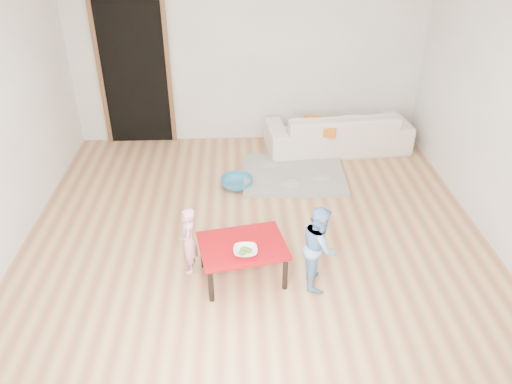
{
  "coord_description": "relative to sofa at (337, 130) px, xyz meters",
  "views": [
    {
      "loc": [
        -0.18,
        -4.48,
        3.23
      ],
      "look_at": [
        0.0,
        -0.2,
        0.65
      ],
      "focal_mm": 35.0,
      "sensor_mm": 36.0,
      "label": 1
    }
  ],
  "objects": [
    {
      "name": "sofa",
      "position": [
        0.0,
        0.0,
        0.0
      ],
      "size": [
        2.09,
        0.99,
        0.59
      ],
      "primitive_type": "imported",
      "rotation": [
        0.0,
        0.0,
        3.24
      ],
      "color": "silver",
      "rests_on": "floor"
    },
    {
      "name": "child_blue",
      "position": [
        -0.71,
        -2.87,
        0.13
      ],
      "size": [
        0.34,
        0.43,
        0.84
      ],
      "primitive_type": "imported",
      "rotation": [
        0.0,
        0.0,
        1.51
      ],
      "color": "#568DC8",
      "rests_on": "floor"
    },
    {
      "name": "doorway",
      "position": [
        -2.87,
        0.43,
        0.73
      ],
      "size": [
        1.02,
        0.08,
        2.11
      ],
      "primitive_type": null,
      "color": "brown",
      "rests_on": "back_wall"
    },
    {
      "name": "child_pink",
      "position": [
        -1.93,
        -2.64,
        0.06
      ],
      "size": [
        0.19,
        0.27,
        0.71
      ],
      "primitive_type": "imported",
      "rotation": [
        0.0,
        0.0,
        -1.5
      ],
      "color": "pink",
      "rests_on": "floor"
    },
    {
      "name": "bowl",
      "position": [
        -1.39,
        -2.92,
        0.13
      ],
      "size": [
        0.22,
        0.22,
        0.05
      ],
      "primitive_type": "imported",
      "color": "white",
      "rests_on": "red_table"
    },
    {
      "name": "right_wall",
      "position": [
        1.23,
        -2.05,
        1.01
      ],
      "size": [
        0.02,
        5.0,
        2.6
      ],
      "primitive_type": "cube",
      "color": "white",
      "rests_on": "floor"
    },
    {
      "name": "floor",
      "position": [
        -1.27,
        -2.05,
        -0.29
      ],
      "size": [
        5.0,
        5.0,
        0.01
      ],
      "primitive_type": "cube",
      "color": "#9F6344",
      "rests_on": "ground"
    },
    {
      "name": "back_wall",
      "position": [
        -1.27,
        0.45,
        1.01
      ],
      "size": [
        5.0,
        0.02,
        2.6
      ],
      "primitive_type": "cube",
      "color": "white",
      "rests_on": "floor"
    },
    {
      "name": "red_table",
      "position": [
        -1.41,
        -2.78,
        -0.09
      ],
      "size": [
        0.9,
        0.74,
        0.4
      ],
      "primitive_type": null,
      "rotation": [
        0.0,
        0.0,
        0.2
      ],
      "color": "#96080D",
      "rests_on": "floor"
    },
    {
      "name": "cushion",
      "position": [
        -0.29,
        -0.2,
        0.16
      ],
      "size": [
        0.6,
        0.56,
        0.13
      ],
      "primitive_type": "cube",
      "rotation": [
        0.0,
        0.0,
        -0.31
      ],
      "color": "orange",
      "rests_on": "sofa"
    },
    {
      "name": "broccoli",
      "position": [
        -1.39,
        -2.92,
        0.13
      ],
      "size": [
        0.12,
        0.12,
        0.06
      ],
      "primitive_type": null,
      "color": "#2D5919",
      "rests_on": "red_table"
    },
    {
      "name": "blanket",
      "position": [
        -0.71,
        -0.8,
        -0.26
      ],
      "size": [
        1.36,
        1.15,
        0.07
      ],
      "primitive_type": null,
      "rotation": [
        0.0,
        0.0,
        -0.04
      ],
      "color": "#A6A093",
      "rests_on": "floor"
    },
    {
      "name": "basin",
      "position": [
        -1.46,
        -1.04,
        -0.23
      ],
      "size": [
        0.41,
        0.41,
        0.13
      ],
      "primitive_type": "imported",
      "color": "teal",
      "rests_on": "floor"
    }
  ]
}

